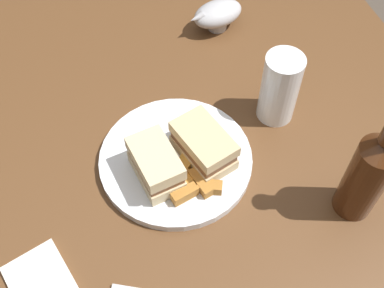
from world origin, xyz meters
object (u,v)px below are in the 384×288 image
(gravy_boat, at_px, (217,14))
(cider_bottle, at_px, (369,173))
(sandwich_half_right, at_px, (204,145))
(napkin, at_px, (40,281))
(pint_glass, at_px, (279,92))
(plate, at_px, (176,160))
(sandwich_half_left, at_px, (156,165))

(gravy_boat, distance_m, cider_bottle, 0.51)
(gravy_boat, bearing_deg, sandwich_half_right, 156.48)
(cider_bottle, distance_m, napkin, 0.54)
(sandwich_half_right, distance_m, pint_glass, 0.18)
(napkin, bearing_deg, cider_bottle, -92.99)
(plate, distance_m, sandwich_half_right, 0.06)
(pint_glass, bearing_deg, gravy_boat, 5.23)
(sandwich_half_right, bearing_deg, pint_glass, -69.59)
(sandwich_half_right, relative_size, gravy_boat, 0.97)
(plate, relative_size, napkin, 2.54)
(sandwich_half_left, bearing_deg, pint_glass, -73.37)
(plate, height_order, sandwich_half_left, sandwich_half_left)
(plate, distance_m, napkin, 0.31)
(sandwich_half_left, relative_size, napkin, 1.06)
(sandwich_half_left, height_order, sandwich_half_right, sandwich_half_left)
(plate, xyz_separation_m, pint_glass, (0.05, -0.22, 0.05))
(plate, relative_size, gravy_boat, 2.06)
(plate, distance_m, gravy_boat, 0.38)
(cider_bottle, bearing_deg, pint_glass, 11.10)
(sandwich_half_right, bearing_deg, cider_bottle, -127.55)
(pint_glass, bearing_deg, napkin, 112.47)
(sandwich_half_right, relative_size, napkin, 1.20)
(plate, xyz_separation_m, gravy_boat, (0.32, -0.19, 0.03))
(sandwich_half_right, distance_m, napkin, 0.35)
(plate, distance_m, sandwich_half_left, 0.07)
(plate, height_order, cider_bottle, cider_bottle)
(sandwich_half_right, bearing_deg, sandwich_half_left, 99.19)
(plate, relative_size, pint_glass, 1.89)
(sandwich_half_left, bearing_deg, plate, -57.45)
(sandwich_half_left, bearing_deg, gravy_boat, -34.14)
(cider_bottle, relative_size, napkin, 2.35)
(sandwich_half_left, relative_size, sandwich_half_right, 0.89)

